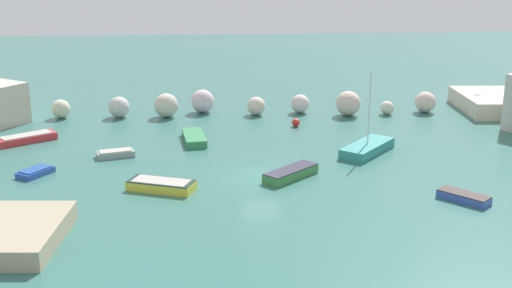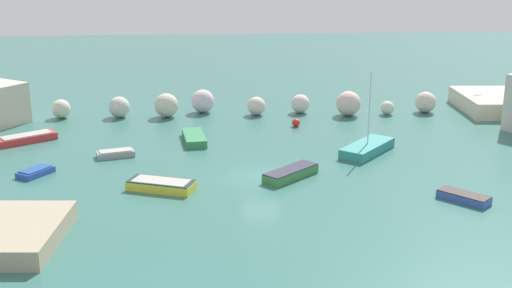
{
  "view_description": "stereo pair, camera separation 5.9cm",
  "coord_description": "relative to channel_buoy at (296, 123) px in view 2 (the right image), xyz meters",
  "views": [
    {
      "loc": [
        -3.34,
        -39.18,
        13.85
      ],
      "look_at": [
        0.0,
        4.17,
        1.0
      ],
      "focal_mm": 44.58,
      "sensor_mm": 36.0,
      "label": 1
    },
    {
      "loc": [
        -3.28,
        -39.19,
        13.85
      ],
      "look_at": [
        0.0,
        4.17,
        1.0
      ],
      "focal_mm": 44.58,
      "sensor_mm": 36.0,
      "label": 2
    }
  ],
  "objects": [
    {
      "name": "cove_water",
      "position": [
        -4.04,
        -12.52,
        -0.34
      ],
      "size": [
        160.0,
        160.0,
        0.0
      ],
      "primitive_type": "plane",
      "color": "#366D64",
      "rests_on": "ground"
    },
    {
      "name": "rock_breakwater",
      "position": [
        -2.19,
        4.44,
        0.63
      ],
      "size": [
        39.76,
        4.39,
        2.23
      ],
      "color": "beige",
      "rests_on": "ground"
    },
    {
      "name": "channel_buoy",
      "position": [
        0.0,
        0.0,
        0.0
      ],
      "size": [
        0.69,
        0.69,
        0.69
      ],
      "primitive_type": "sphere",
      "color": "red",
      "rests_on": "cove_water"
    },
    {
      "name": "moored_boat_0",
      "position": [
        -21.54,
        -3.02,
        -0.05
      ],
      "size": [
        4.49,
        3.77,
        0.6
      ],
      "rotation": [
        0.0,
        0.0,
        0.61
      ],
      "color": "red",
      "rests_on": "cove_water"
    },
    {
      "name": "moored_boat_1",
      "position": [
        -8.54,
        -3.88,
        -0.05
      ],
      "size": [
        2.06,
        4.43,
        0.58
      ],
      "rotation": [
        0.0,
        0.0,
        1.69
      ],
      "color": "#338451",
      "rests_on": "cove_water"
    },
    {
      "name": "moored_boat_2",
      "position": [
        -14.12,
        -7.45,
        -0.1
      ],
      "size": [
        2.85,
        1.82,
        0.5
      ],
      "rotation": [
        0.0,
        0.0,
        0.28
      ],
      "color": "gray",
      "rests_on": "cove_water"
    },
    {
      "name": "moored_boat_3",
      "position": [
        -2.12,
        -12.93,
        -0.02
      ],
      "size": [
        3.97,
        3.8,
        0.64
      ],
      "rotation": [
        0.0,
        0.0,
        3.89
      ],
      "color": "#3F8344",
      "rests_on": "cove_water"
    },
    {
      "name": "moored_boat_4",
      "position": [
        7.54,
        -17.74,
        -0.1
      ],
      "size": [
        2.86,
        2.99,
        0.5
      ],
      "rotation": [
        0.0,
        0.0,
        5.45
      ],
      "color": "#3956B0",
      "rests_on": "cove_water"
    },
    {
      "name": "moored_boat_5",
      "position": [
        4.2,
        -7.87,
        0.04
      ],
      "size": [
        4.9,
        5.29,
        6.04
      ],
      "rotation": [
        0.0,
        0.0,
        0.87
      ],
      "color": "teal",
      "rests_on": "cove_water"
    },
    {
      "name": "moored_boat_6",
      "position": [
        -10.37,
        -14.51,
        -0.02
      ],
      "size": [
        4.42,
        2.95,
        0.62
      ],
      "rotation": [
        0.0,
        0.0,
        5.92
      ],
      "color": "yellow",
      "rests_on": "cove_water"
    },
    {
      "name": "moored_boat_7",
      "position": [
        -18.85,
        -11.07,
        -0.13
      ],
      "size": [
        2.33,
        2.64,
        0.45
      ],
      "rotation": [
        0.0,
        0.0,
        0.99
      ],
      "color": "#2D50B3",
      "rests_on": "cove_water"
    }
  ]
}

